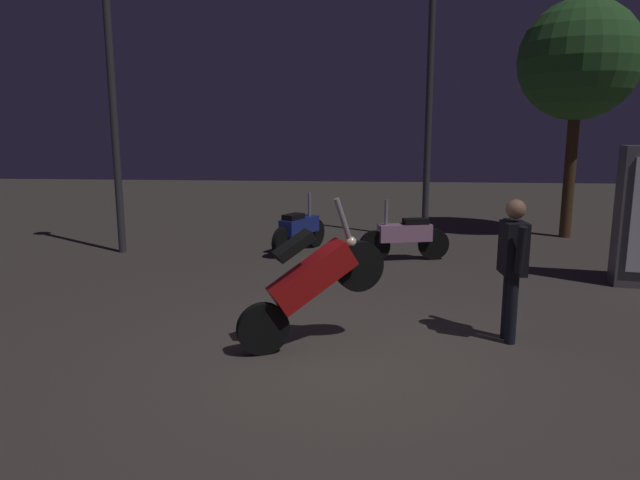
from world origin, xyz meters
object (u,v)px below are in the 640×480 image
object	(u,v)px
person_rider_beside	(513,258)
streetlamp_far	(430,75)
motorcycle_pink_parked_left	(405,237)
motorcycle_blue_parked_right	(299,229)
motorcycle_red_foreground	(312,281)
streetlamp_near	(111,81)

from	to	relation	value
person_rider_beside	streetlamp_far	xyz separation A→B (m)	(-0.38, 6.09, 2.46)
motorcycle_pink_parked_left	motorcycle_blue_parked_right	distance (m)	2.06
motorcycle_red_foreground	streetlamp_far	world-z (taller)	streetlamp_far
motorcycle_red_foreground	streetlamp_far	xyz separation A→B (m)	(1.80, 6.47, 2.67)
streetlamp_far	person_rider_beside	bearing A→B (deg)	-86.44
streetlamp_far	motorcycle_pink_parked_left	bearing A→B (deg)	-104.41
motorcycle_pink_parked_left	person_rider_beside	world-z (taller)	person_rider_beside
person_rider_beside	streetlamp_far	world-z (taller)	streetlamp_far
motorcycle_blue_parked_right	streetlamp_far	bearing A→B (deg)	-30.57
motorcycle_blue_parked_right	person_rider_beside	world-z (taller)	person_rider_beside
motorcycle_red_foreground	streetlamp_near	bearing A→B (deg)	106.48
motorcycle_pink_parked_left	person_rider_beside	xyz separation A→B (m)	(0.93, -3.93, 0.51)
person_rider_beside	streetlamp_far	bearing A→B (deg)	90.02
motorcycle_pink_parked_left	streetlamp_far	xyz separation A→B (m)	(0.55, 2.16, 2.97)
motorcycle_pink_parked_left	streetlamp_near	distance (m)	6.04
motorcycle_blue_parked_right	streetlamp_near	bearing A→B (deg)	123.06
motorcycle_blue_parked_right	person_rider_beside	size ratio (longest dim) A/B	0.95
motorcycle_blue_parked_right	person_rider_beside	distance (m)	5.39
motorcycle_blue_parked_right	streetlamp_near	world-z (taller)	streetlamp_near
motorcycle_pink_parked_left	streetlamp_near	xyz separation A→B (m)	(-5.36, 0.25, 2.76)
motorcycle_red_foreground	streetlamp_near	world-z (taller)	streetlamp_near
person_rider_beside	motorcycle_pink_parked_left	bearing A→B (deg)	99.81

